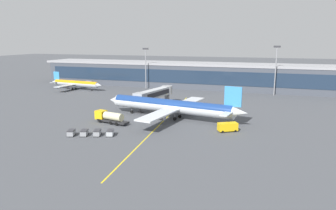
{
  "coord_description": "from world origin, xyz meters",
  "views": [
    {
      "loc": [
        28.8,
        -79.9,
        23.29
      ],
      "look_at": [
        0.07,
        5.3,
        4.5
      ],
      "focal_mm": 33.6,
      "sensor_mm": 36.0,
      "label": 1
    }
  ],
  "objects_px": {
    "crew_van": "(227,127)",
    "baggage_cart_2": "(97,133)",
    "baggage_cart_1": "(84,133)",
    "baggage_cart_3": "(110,133)",
    "commuter_jet_far": "(76,83)",
    "main_airliner": "(171,106)",
    "fuel_tanker": "(110,117)",
    "baggage_cart_0": "(71,133)"
  },
  "relations": [
    {
      "from": "baggage_cart_3",
      "to": "fuel_tanker",
      "type": "bearing_deg",
      "value": 119.59
    },
    {
      "from": "fuel_tanker",
      "to": "commuter_jet_far",
      "type": "bearing_deg",
      "value": 132.57
    },
    {
      "from": "baggage_cart_1",
      "to": "commuter_jet_far",
      "type": "bearing_deg",
      "value": 126.11
    },
    {
      "from": "baggage_cart_3",
      "to": "commuter_jet_far",
      "type": "height_order",
      "value": "commuter_jet_far"
    },
    {
      "from": "fuel_tanker",
      "to": "crew_van",
      "type": "height_order",
      "value": "fuel_tanker"
    },
    {
      "from": "fuel_tanker",
      "to": "baggage_cart_3",
      "type": "bearing_deg",
      "value": -60.41
    },
    {
      "from": "baggage_cart_1",
      "to": "baggage_cart_2",
      "type": "xyz_separation_m",
      "value": [
        3.03,
        1.03,
        0.0
      ]
    },
    {
      "from": "main_airliner",
      "to": "baggage_cart_1",
      "type": "bearing_deg",
      "value": -122.59
    },
    {
      "from": "baggage_cart_0",
      "to": "baggage_cart_1",
      "type": "relative_size",
      "value": 1.0
    },
    {
      "from": "baggage_cart_3",
      "to": "commuter_jet_far",
      "type": "xyz_separation_m",
      "value": [
        -51.29,
        59.94,
        2.09
      ]
    },
    {
      "from": "baggage_cart_1",
      "to": "baggage_cart_3",
      "type": "bearing_deg",
      "value": 18.77
    },
    {
      "from": "fuel_tanker",
      "to": "baggage_cart_3",
      "type": "distance_m",
      "value": 12.42
    },
    {
      "from": "baggage_cart_1",
      "to": "baggage_cart_3",
      "type": "height_order",
      "value": "same"
    },
    {
      "from": "baggage_cart_3",
      "to": "commuter_jet_far",
      "type": "relative_size",
      "value": 0.1
    },
    {
      "from": "main_airliner",
      "to": "baggage_cart_1",
      "type": "distance_m",
      "value": 27.89
    },
    {
      "from": "commuter_jet_far",
      "to": "baggage_cart_3",
      "type": "bearing_deg",
      "value": -49.45
    },
    {
      "from": "crew_van",
      "to": "commuter_jet_far",
      "type": "height_order",
      "value": "commuter_jet_far"
    },
    {
      "from": "baggage_cart_2",
      "to": "commuter_jet_far",
      "type": "distance_m",
      "value": 77.79
    },
    {
      "from": "baggage_cart_3",
      "to": "commuter_jet_far",
      "type": "bearing_deg",
      "value": 130.55
    },
    {
      "from": "main_airliner",
      "to": "baggage_cart_2",
      "type": "height_order",
      "value": "main_airliner"
    },
    {
      "from": "baggage_cart_1",
      "to": "baggage_cart_2",
      "type": "bearing_deg",
      "value": 18.77
    },
    {
      "from": "crew_van",
      "to": "baggage_cart_0",
      "type": "relative_size",
      "value": 1.78
    },
    {
      "from": "fuel_tanker",
      "to": "commuter_jet_far",
      "type": "xyz_separation_m",
      "value": [
        -45.18,
        49.18,
        1.13
      ]
    },
    {
      "from": "baggage_cart_1",
      "to": "crew_van",
      "type": "bearing_deg",
      "value": 24.49
    },
    {
      "from": "main_airliner",
      "to": "fuel_tanker",
      "type": "relative_size",
      "value": 4.11
    },
    {
      "from": "fuel_tanker",
      "to": "baggage_cart_3",
      "type": "xyz_separation_m",
      "value": [
        6.11,
        -10.77,
        -0.96
      ]
    },
    {
      "from": "crew_van",
      "to": "baggage_cart_1",
      "type": "distance_m",
      "value": 36.1
    },
    {
      "from": "crew_van",
      "to": "baggage_cart_1",
      "type": "relative_size",
      "value": 1.78
    },
    {
      "from": "crew_van",
      "to": "baggage_cart_2",
      "type": "distance_m",
      "value": 32.91
    },
    {
      "from": "main_airliner",
      "to": "baggage_cart_0",
      "type": "bearing_deg",
      "value": -126.38
    },
    {
      "from": "baggage_cart_2",
      "to": "crew_van",
      "type": "bearing_deg",
      "value": 25.05
    },
    {
      "from": "crew_van",
      "to": "commuter_jet_far",
      "type": "distance_m",
      "value": 91.17
    },
    {
      "from": "fuel_tanker",
      "to": "baggage_cart_2",
      "type": "xyz_separation_m",
      "value": [
        3.08,
        -11.8,
        -0.96
      ]
    },
    {
      "from": "baggage_cart_2",
      "to": "commuter_jet_far",
      "type": "bearing_deg",
      "value": 128.36
    },
    {
      "from": "baggage_cart_2",
      "to": "baggage_cart_3",
      "type": "relative_size",
      "value": 1.0
    },
    {
      "from": "baggage_cart_0",
      "to": "baggage_cart_2",
      "type": "xyz_separation_m",
      "value": [
        6.06,
        2.06,
        0.0
      ]
    },
    {
      "from": "main_airliner",
      "to": "baggage_cart_2",
      "type": "bearing_deg",
      "value": -118.06
    },
    {
      "from": "main_airliner",
      "to": "baggage_cart_3",
      "type": "height_order",
      "value": "main_airliner"
    },
    {
      "from": "main_airliner",
      "to": "crew_van",
      "type": "distance_m",
      "value": 19.94
    },
    {
      "from": "baggage_cart_0",
      "to": "commuter_jet_far",
      "type": "height_order",
      "value": "commuter_jet_far"
    },
    {
      "from": "main_airliner",
      "to": "baggage_cart_1",
      "type": "relative_size",
      "value": 15.18
    },
    {
      "from": "crew_van",
      "to": "commuter_jet_far",
      "type": "bearing_deg",
      "value": 148.93
    }
  ]
}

